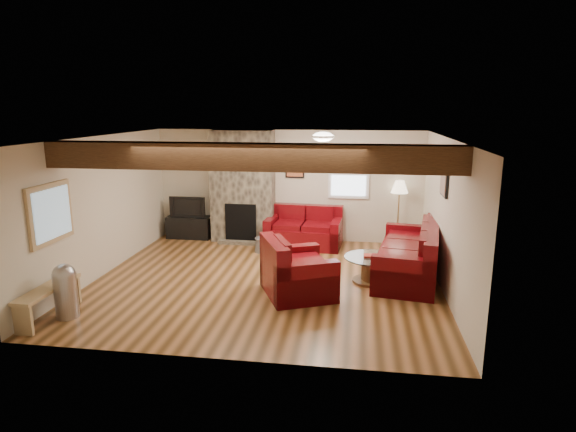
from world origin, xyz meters
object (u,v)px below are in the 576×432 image
(sofa_three, at_px, (408,251))
(tv_cabinet, at_px, (189,227))
(television, at_px, (188,206))
(armchair_red, at_px, (298,267))
(coffee_table, at_px, (371,269))
(floor_lamp, at_px, (399,191))
(loveseat, at_px, (304,227))

(sofa_three, height_order, tv_cabinet, sofa_three)
(sofa_three, xyz_separation_m, television, (-4.79, 1.91, 0.28))
(sofa_three, xyz_separation_m, armchair_red, (-1.85, -1.16, 0.00))
(tv_cabinet, height_order, television, television)
(coffee_table, relative_size, television, 1.12)
(coffee_table, height_order, television, television)
(television, height_order, floor_lamp, floor_lamp)
(floor_lamp, bearing_deg, armchair_red, -120.45)
(loveseat, height_order, television, television)
(loveseat, height_order, tv_cabinet, loveseat)
(coffee_table, height_order, tv_cabinet, tv_cabinet)
(loveseat, distance_m, floor_lamp, 2.21)
(tv_cabinet, bearing_deg, sofa_three, -21.75)
(loveseat, bearing_deg, television, 177.80)
(armchair_red, xyz_separation_m, coffee_table, (1.19, 0.72, -0.24))
(tv_cabinet, relative_size, television, 1.22)
(floor_lamp, bearing_deg, coffee_table, -104.77)
(sofa_three, relative_size, tv_cabinet, 2.38)
(sofa_three, bearing_deg, armchair_red, -48.89)
(tv_cabinet, bearing_deg, coffee_table, -29.57)
(sofa_three, relative_size, floor_lamp, 1.67)
(sofa_three, distance_m, armchair_red, 2.18)
(loveseat, height_order, armchair_red, armchair_red)
(tv_cabinet, bearing_deg, television, 0.00)
(loveseat, bearing_deg, tv_cabinet, 177.80)
(sofa_three, height_order, armchair_red, armchair_red)
(loveseat, bearing_deg, floor_lamp, 13.05)
(coffee_table, height_order, floor_lamp, floor_lamp)
(armchair_red, bearing_deg, television, 19.65)
(sofa_three, bearing_deg, coffee_table, -47.55)
(loveseat, bearing_deg, armchair_red, -81.44)
(sofa_three, relative_size, armchair_red, 2.09)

